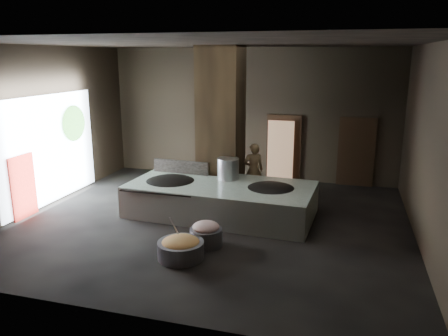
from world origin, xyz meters
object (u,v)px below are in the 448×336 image
(hearth_platform, at_px, (221,199))
(stock_pot, at_px, (228,170))
(wok_right, at_px, (271,191))
(wok_left, at_px, (170,184))
(veg_basin, at_px, (181,250))
(meat_basin, at_px, (206,237))
(cook, at_px, (254,170))

(hearth_platform, bearing_deg, stock_pot, 87.86)
(wok_right, bearing_deg, wok_left, -177.95)
(veg_basin, height_order, meat_basin, meat_basin)
(hearth_platform, relative_size, wok_right, 3.41)
(veg_basin, distance_m, meat_basin, 0.82)
(wok_left, bearing_deg, veg_basin, -63.44)
(meat_basin, bearing_deg, wok_right, 62.36)
(wok_left, relative_size, stock_pot, 2.42)
(stock_pot, distance_m, veg_basin, 3.50)
(hearth_platform, distance_m, meat_basin, 2.08)
(wok_right, relative_size, stock_pot, 2.25)
(wok_left, height_order, veg_basin, wok_left)
(wok_right, relative_size, veg_basin, 1.45)
(hearth_platform, relative_size, meat_basin, 6.66)
(hearth_platform, bearing_deg, meat_basin, -80.06)
(wok_left, bearing_deg, stock_pot, 21.80)
(wok_right, height_order, veg_basin, wok_right)
(stock_pot, distance_m, cook, 1.39)
(wok_right, height_order, cook, cook)
(veg_basin, bearing_deg, wok_right, 63.64)
(cook, relative_size, meat_basin, 2.23)
(wok_right, xyz_separation_m, cook, (-0.85, 1.78, 0.08))
(stock_pot, relative_size, cook, 0.39)
(wok_left, height_order, stock_pot, stock_pot)
(wok_left, relative_size, veg_basin, 1.56)
(hearth_platform, xyz_separation_m, stock_pot, (0.05, 0.55, 0.70))
(hearth_platform, distance_m, cook, 1.94)
(veg_basin, xyz_separation_m, meat_basin, (0.32, 0.76, 0.02))
(stock_pot, relative_size, veg_basin, 0.65)
(wok_right, bearing_deg, veg_basin, -116.36)
(wok_left, relative_size, wok_right, 1.07)
(stock_pot, bearing_deg, veg_basin, -92.02)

